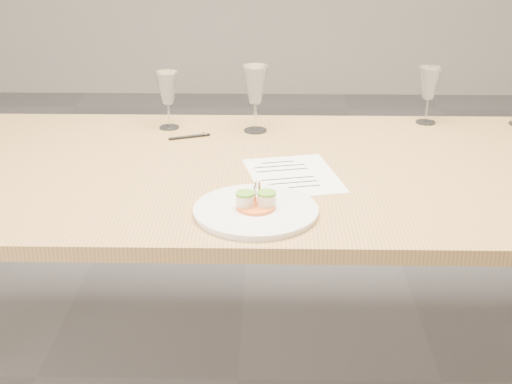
{
  "coord_description": "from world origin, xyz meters",
  "views": [
    {
      "loc": [
        0.1,
        -1.9,
        1.49
      ],
      "look_at": [
        0.06,
        -0.3,
        0.8
      ],
      "focal_mm": 50.0,
      "sensor_mm": 36.0,
      "label": 1
    }
  ],
  "objects_px": {
    "dining_table": "(236,188)",
    "dinner_plate": "(256,209)",
    "recipe_sheet": "(293,175)",
    "ballpoint_pen": "(189,137)",
    "wine_glass_0": "(167,89)",
    "wine_glass_2": "(429,84)",
    "wine_glass_1": "(255,86)"
  },
  "relations": [
    {
      "from": "wine_glass_0",
      "to": "wine_glass_1",
      "type": "xyz_separation_m",
      "value": [
        0.29,
        -0.03,
        0.02
      ]
    },
    {
      "from": "ballpoint_pen",
      "to": "wine_glass_0",
      "type": "xyz_separation_m",
      "value": [
        -0.08,
        0.1,
        0.13
      ]
    },
    {
      "from": "dining_table",
      "to": "dinner_plate",
      "type": "height_order",
      "value": "dinner_plate"
    },
    {
      "from": "dining_table",
      "to": "wine_glass_2",
      "type": "xyz_separation_m",
      "value": [
        0.63,
        0.43,
        0.2
      ]
    },
    {
      "from": "dinner_plate",
      "to": "wine_glass_0",
      "type": "bearing_deg",
      "value": 114.22
    },
    {
      "from": "recipe_sheet",
      "to": "ballpoint_pen",
      "type": "distance_m",
      "value": 0.45
    },
    {
      "from": "ballpoint_pen",
      "to": "wine_glass_1",
      "type": "relative_size",
      "value": 0.6
    },
    {
      "from": "dinner_plate",
      "to": "wine_glass_1",
      "type": "xyz_separation_m",
      "value": [
        -0.01,
        0.64,
        0.14
      ]
    },
    {
      "from": "dining_table",
      "to": "dinner_plate",
      "type": "distance_m",
      "value": 0.33
    },
    {
      "from": "dinner_plate",
      "to": "wine_glass_2",
      "type": "distance_m",
      "value": 0.94
    },
    {
      "from": "dinner_plate",
      "to": "ballpoint_pen",
      "type": "xyz_separation_m",
      "value": [
        -0.22,
        0.57,
        -0.01
      ]
    },
    {
      "from": "wine_glass_1",
      "to": "ballpoint_pen",
      "type": "bearing_deg",
      "value": -160.1
    },
    {
      "from": "recipe_sheet",
      "to": "wine_glass_0",
      "type": "height_order",
      "value": "wine_glass_0"
    },
    {
      "from": "dining_table",
      "to": "dinner_plate",
      "type": "relative_size",
      "value": 7.81
    },
    {
      "from": "wine_glass_0",
      "to": "wine_glass_1",
      "type": "bearing_deg",
      "value": -5.45
    },
    {
      "from": "dinner_plate",
      "to": "recipe_sheet",
      "type": "height_order",
      "value": "dinner_plate"
    },
    {
      "from": "dining_table",
      "to": "ballpoint_pen",
      "type": "relative_size",
      "value": 18.4
    },
    {
      "from": "recipe_sheet",
      "to": "ballpoint_pen",
      "type": "height_order",
      "value": "ballpoint_pen"
    },
    {
      "from": "dining_table",
      "to": "wine_glass_0",
      "type": "bearing_deg",
      "value": 123.84
    },
    {
      "from": "recipe_sheet",
      "to": "wine_glass_2",
      "type": "bearing_deg",
      "value": 33.91
    },
    {
      "from": "dining_table",
      "to": "wine_glass_1",
      "type": "bearing_deg",
      "value": 81.17
    },
    {
      "from": "wine_glass_0",
      "to": "recipe_sheet",
      "type": "bearing_deg",
      "value": -46.24
    },
    {
      "from": "ballpoint_pen",
      "to": "wine_glass_1",
      "type": "xyz_separation_m",
      "value": [
        0.21,
        0.08,
        0.15
      ]
    },
    {
      "from": "recipe_sheet",
      "to": "wine_glass_1",
      "type": "distance_m",
      "value": 0.43
    },
    {
      "from": "recipe_sheet",
      "to": "wine_glass_1",
      "type": "xyz_separation_m",
      "value": [
        -0.11,
        0.39,
        0.15
      ]
    },
    {
      "from": "wine_glass_0",
      "to": "wine_glass_1",
      "type": "height_order",
      "value": "wine_glass_1"
    },
    {
      "from": "ballpoint_pen",
      "to": "wine_glass_2",
      "type": "distance_m",
      "value": 0.82
    },
    {
      "from": "dining_table",
      "to": "wine_glass_2",
      "type": "bearing_deg",
      "value": 34.14
    },
    {
      "from": "ballpoint_pen",
      "to": "wine_glass_2",
      "type": "height_order",
      "value": "wine_glass_2"
    },
    {
      "from": "recipe_sheet",
      "to": "wine_glass_0",
      "type": "relative_size",
      "value": 1.81
    },
    {
      "from": "wine_glass_0",
      "to": "wine_glass_2",
      "type": "relative_size",
      "value": 0.99
    },
    {
      "from": "dinner_plate",
      "to": "recipe_sheet",
      "type": "xyz_separation_m",
      "value": [
        0.1,
        0.25,
        -0.01
      ]
    }
  ]
}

